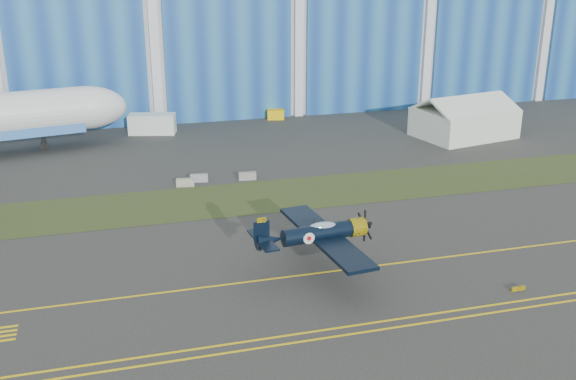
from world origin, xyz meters
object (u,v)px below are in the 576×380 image
object	(u,v)px
tent	(465,116)
shipping_container	(152,124)
tug	(276,114)
warbird	(318,233)

from	to	relation	value
tent	shipping_container	world-z (taller)	tent
tent	tug	distance (m)	28.91
warbird	tent	xyz separation A→B (m)	(33.22, 35.71, -0.54)
warbird	shipping_container	size ratio (longest dim) A/B	2.24
shipping_container	tug	xyz separation A→B (m)	(19.38, 3.87, -0.67)
shipping_container	tug	distance (m)	19.77
tent	shipping_container	bearing A→B (deg)	150.62
warbird	shipping_container	world-z (taller)	warbird
tug	shipping_container	bearing A→B (deg)	-155.81
warbird	tug	bearing A→B (deg)	72.91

